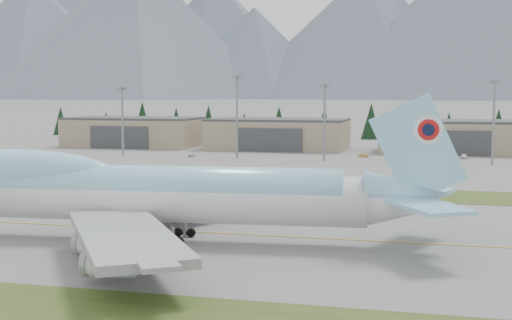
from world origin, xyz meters
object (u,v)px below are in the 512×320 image
(boeing_747_freighter, at_px, (147,192))
(hangar_left, at_px, (134,132))
(service_vehicle_b, at_px, (364,157))
(service_vehicle_c, at_px, (464,159))
(hangar_right, at_px, (454,136))
(service_vehicle_a, at_px, (192,157))
(hangar_center, at_px, (278,134))

(boeing_747_freighter, distance_m, hangar_left, 172.45)
(hangar_left, height_order, service_vehicle_b, hangar_left)
(hangar_left, height_order, service_vehicle_c, hangar_left)
(hangar_left, relative_size, hangar_right, 1.00)
(service_vehicle_a, xyz_separation_m, service_vehicle_b, (52.25, 11.46, 0.00))
(service_vehicle_b, height_order, service_vehicle_c, service_vehicle_c)
(hangar_center, relative_size, service_vehicle_a, 13.19)
(service_vehicle_c, bearing_deg, hangar_center, 165.68)
(boeing_747_freighter, height_order, hangar_center, boeing_747_freighter)
(hangar_left, xyz_separation_m, service_vehicle_c, (117.43, -21.80, -5.39))
(service_vehicle_c, bearing_deg, hangar_left, 174.41)
(boeing_747_freighter, distance_m, service_vehicle_b, 133.56)
(boeing_747_freighter, bearing_deg, service_vehicle_a, 101.62)
(service_vehicle_a, distance_m, service_vehicle_b, 53.49)
(hangar_right, bearing_deg, boeing_747_freighter, -105.49)
(hangar_right, xyz_separation_m, service_vehicle_c, (2.43, -21.80, -5.39))
(hangar_center, xyz_separation_m, service_vehicle_c, (62.43, -21.80, -5.39))
(hangar_right, bearing_deg, service_vehicle_a, -155.73)
(hangar_center, bearing_deg, hangar_left, 180.00)
(service_vehicle_a, bearing_deg, hangar_left, 132.63)
(service_vehicle_a, bearing_deg, service_vehicle_b, 10.53)
(hangar_right, distance_m, service_vehicle_a, 87.61)
(hangar_right, bearing_deg, service_vehicle_c, -83.63)
(boeing_747_freighter, relative_size, service_vehicle_c, 17.42)
(boeing_747_freighter, distance_m, service_vehicle_a, 126.45)
(hangar_center, distance_m, service_vehicle_c, 66.35)
(hangar_left, relative_size, service_vehicle_c, 11.02)
(hangar_center, height_order, service_vehicle_c, hangar_center)
(boeing_747_freighter, relative_size, hangar_center, 1.58)
(hangar_right, relative_size, service_vehicle_b, 14.78)
(hangar_left, xyz_separation_m, service_vehicle_b, (87.53, -24.49, -5.39))
(boeing_747_freighter, relative_size, service_vehicle_b, 23.36)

